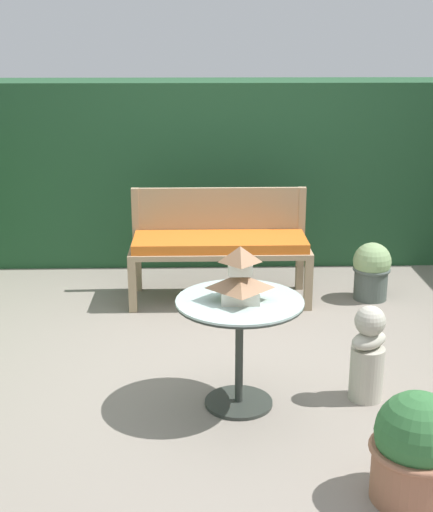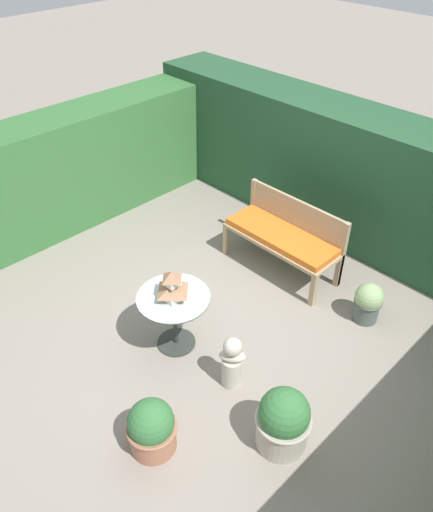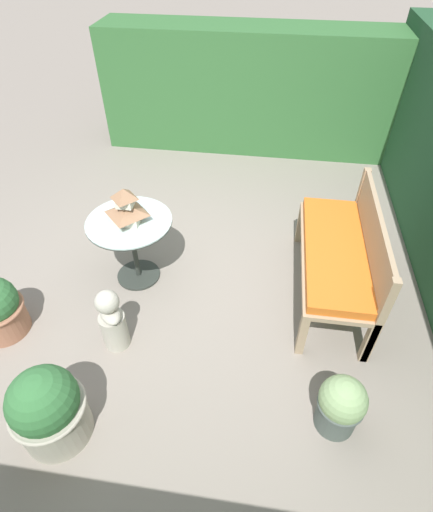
{
  "view_description": "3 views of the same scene",
  "coord_description": "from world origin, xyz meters",
  "px_view_note": "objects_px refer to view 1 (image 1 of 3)",
  "views": [
    {
      "loc": [
        -0.38,
        -4.09,
        1.98
      ],
      "look_at": [
        -0.26,
        0.41,
        0.58
      ],
      "focal_mm": 50.0,
      "sensor_mm": 36.0,
      "label": 1
    },
    {
      "loc": [
        2.58,
        -2.64,
        3.73
      ],
      "look_at": [
        -0.39,
        0.26,
        0.55
      ],
      "focal_mm": 35.0,
      "sensor_mm": 36.0,
      "label": 2
    },
    {
      "loc": [
        2.25,
        0.53,
        2.57
      ],
      "look_at": [
        -0.04,
        0.2,
        0.44
      ],
      "focal_mm": 28.0,
      "sensor_mm": 36.0,
      "label": 3
    }
  ],
  "objects_px": {
    "pagoda_birdhouse": "(240,277)",
    "garden_bust": "(368,355)",
    "garden_bench": "(220,246)",
    "potted_plant_bench_left": "(372,270)",
    "potted_plant_table_near": "(416,450)",
    "patio_table": "(239,323)"
  },
  "relations": [
    {
      "from": "pagoda_birdhouse",
      "to": "potted_plant_bench_left",
      "type": "bearing_deg",
      "value": 55.64
    },
    {
      "from": "garden_bench",
      "to": "potted_plant_bench_left",
      "type": "height_order",
      "value": "garden_bench"
    },
    {
      "from": "garden_bench",
      "to": "potted_plant_table_near",
      "type": "distance_m",
      "value": 2.65
    },
    {
      "from": "pagoda_birdhouse",
      "to": "potted_plant_table_near",
      "type": "bearing_deg",
      "value": -50.19
    },
    {
      "from": "garden_bench",
      "to": "garden_bust",
      "type": "relative_size",
      "value": 2.45
    },
    {
      "from": "pagoda_birdhouse",
      "to": "garden_bust",
      "type": "xyz_separation_m",
      "value": [
        0.72,
        0.05,
        -0.48
      ]
    },
    {
      "from": "garden_bust",
      "to": "patio_table",
      "type": "bearing_deg",
      "value": 146.5
    },
    {
      "from": "garden_bench",
      "to": "garden_bust",
      "type": "height_order",
      "value": "garden_bust"
    },
    {
      "from": "garden_bench",
      "to": "potted_plant_table_near",
      "type": "xyz_separation_m",
      "value": [
        0.78,
        -2.53,
        -0.19
      ]
    },
    {
      "from": "pagoda_birdhouse",
      "to": "potted_plant_bench_left",
      "type": "height_order",
      "value": "pagoda_birdhouse"
    },
    {
      "from": "pagoda_birdhouse",
      "to": "garden_bust",
      "type": "height_order",
      "value": "pagoda_birdhouse"
    },
    {
      "from": "patio_table",
      "to": "potted_plant_table_near",
      "type": "xyz_separation_m",
      "value": [
        0.73,
        -0.87,
        -0.24
      ]
    },
    {
      "from": "potted_plant_bench_left",
      "to": "potted_plant_table_near",
      "type": "height_order",
      "value": "potted_plant_table_near"
    },
    {
      "from": "garden_bust",
      "to": "potted_plant_table_near",
      "type": "relative_size",
      "value": 1.09
    },
    {
      "from": "pagoda_birdhouse",
      "to": "potted_plant_bench_left",
      "type": "distance_m",
      "value": 2.06
    },
    {
      "from": "patio_table",
      "to": "garden_bust",
      "type": "xyz_separation_m",
      "value": [
        0.72,
        0.05,
        -0.22
      ]
    },
    {
      "from": "garden_bench",
      "to": "garden_bust",
      "type": "xyz_separation_m",
      "value": [
        0.78,
        -1.61,
        -0.16
      ]
    },
    {
      "from": "garden_bench",
      "to": "potted_plant_table_near",
      "type": "height_order",
      "value": "potted_plant_table_near"
    },
    {
      "from": "garden_bust",
      "to": "potted_plant_bench_left",
      "type": "height_order",
      "value": "garden_bust"
    },
    {
      "from": "garden_bust",
      "to": "potted_plant_table_near",
      "type": "height_order",
      "value": "garden_bust"
    },
    {
      "from": "garden_bench",
      "to": "pagoda_birdhouse",
      "type": "relative_size",
      "value": 4.56
    },
    {
      "from": "garden_bench",
      "to": "potted_plant_bench_left",
      "type": "distance_m",
      "value": 1.2
    }
  ]
}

